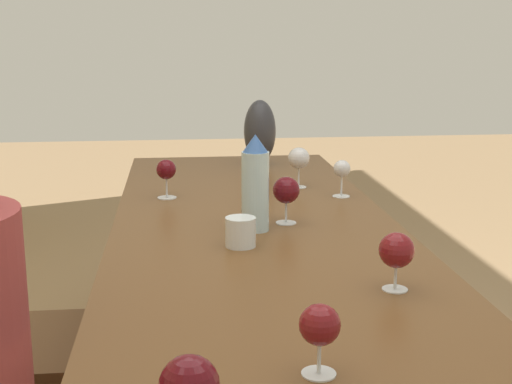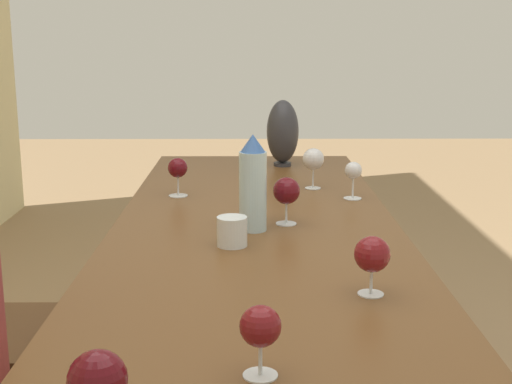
{
  "view_description": "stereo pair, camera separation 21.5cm",
  "coord_description": "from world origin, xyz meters",
  "px_view_note": "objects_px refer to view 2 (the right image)",
  "views": [
    {
      "loc": [
        -1.79,
        0.23,
        1.32
      ],
      "look_at": [
        0.29,
        0.0,
        0.84
      ],
      "focal_mm": 50.0,
      "sensor_mm": 36.0,
      "label": 1
    },
    {
      "loc": [
        -1.81,
        0.02,
        1.32
      ],
      "look_at": [
        0.29,
        0.0,
        0.84
      ],
      "focal_mm": 50.0,
      "sensor_mm": 36.0,
      "label": 2
    }
  ],
  "objects_px": {
    "wine_glass_0": "(98,381)",
    "wine_glass_6": "(372,255)",
    "vase": "(283,132)",
    "wine_glass_1": "(259,328)",
    "wine_glass_7": "(353,172)",
    "wine_glass_5": "(178,169)",
    "water_tumbler": "(232,231)",
    "wine_glass_2": "(313,160)",
    "wine_glass_4": "(286,192)",
    "water_bottle": "(253,184)"
  },
  "relations": [
    {
      "from": "water_bottle",
      "to": "wine_glass_5",
      "type": "bearing_deg",
      "value": 30.74
    },
    {
      "from": "water_tumbler",
      "to": "wine_glass_1",
      "type": "bearing_deg",
      "value": -175.09
    },
    {
      "from": "wine_glass_1",
      "to": "wine_glass_4",
      "type": "height_order",
      "value": "wine_glass_4"
    },
    {
      "from": "water_bottle",
      "to": "wine_glass_0",
      "type": "distance_m",
      "value": 1.16
    },
    {
      "from": "vase",
      "to": "wine_glass_7",
      "type": "height_order",
      "value": "vase"
    },
    {
      "from": "water_tumbler",
      "to": "wine_glass_0",
      "type": "bearing_deg",
      "value": 171.03
    },
    {
      "from": "wine_glass_0",
      "to": "wine_glass_6",
      "type": "height_order",
      "value": "wine_glass_0"
    },
    {
      "from": "wine_glass_5",
      "to": "wine_glass_6",
      "type": "xyz_separation_m",
      "value": [
        -0.97,
        -0.53,
        -0.01
      ]
    },
    {
      "from": "wine_glass_0",
      "to": "wine_glass_2",
      "type": "relative_size",
      "value": 1.03
    },
    {
      "from": "wine_glass_2",
      "to": "wine_glass_5",
      "type": "xyz_separation_m",
      "value": [
        -0.12,
        0.49,
        -0.01
      ]
    },
    {
      "from": "wine_glass_0",
      "to": "wine_glass_1",
      "type": "bearing_deg",
      "value": -43.53
    },
    {
      "from": "wine_glass_5",
      "to": "wine_glass_7",
      "type": "distance_m",
      "value": 0.62
    },
    {
      "from": "vase",
      "to": "wine_glass_5",
      "type": "distance_m",
      "value": 0.71
    },
    {
      "from": "wine_glass_1",
      "to": "wine_glass_2",
      "type": "bearing_deg",
      "value": -8.39
    },
    {
      "from": "vase",
      "to": "wine_glass_7",
      "type": "xyz_separation_m",
      "value": [
        -0.63,
        -0.22,
        -0.05
      ]
    },
    {
      "from": "wine_glass_1",
      "to": "wine_glass_7",
      "type": "relative_size",
      "value": 0.97
    },
    {
      "from": "water_tumbler",
      "to": "wine_glass_4",
      "type": "height_order",
      "value": "wine_glass_4"
    },
    {
      "from": "vase",
      "to": "wine_glass_0",
      "type": "distance_m",
      "value": 2.2
    },
    {
      "from": "water_tumbler",
      "to": "wine_glass_5",
      "type": "height_order",
      "value": "wine_glass_5"
    },
    {
      "from": "water_bottle",
      "to": "wine_glass_6",
      "type": "bearing_deg",
      "value": -153.7
    },
    {
      "from": "vase",
      "to": "wine_glass_6",
      "type": "relative_size",
      "value": 2.13
    },
    {
      "from": "wine_glass_0",
      "to": "wine_glass_5",
      "type": "distance_m",
      "value": 1.59
    },
    {
      "from": "wine_glass_7",
      "to": "wine_glass_0",
      "type": "bearing_deg",
      "value": 159.92
    },
    {
      "from": "wine_glass_2",
      "to": "water_tumbler",
      "type": "bearing_deg",
      "value": 158.62
    },
    {
      "from": "wine_glass_2",
      "to": "wine_glass_7",
      "type": "height_order",
      "value": "wine_glass_2"
    },
    {
      "from": "water_tumbler",
      "to": "wine_glass_5",
      "type": "distance_m",
      "value": 0.64
    },
    {
      "from": "water_bottle",
      "to": "wine_glass_2",
      "type": "height_order",
      "value": "water_bottle"
    },
    {
      "from": "vase",
      "to": "wine_glass_1",
      "type": "xyz_separation_m",
      "value": [
        -1.94,
        0.12,
        -0.06
      ]
    },
    {
      "from": "wine_glass_6",
      "to": "wine_glass_7",
      "type": "distance_m",
      "value": 0.93
    },
    {
      "from": "water_bottle",
      "to": "wine_glass_7",
      "type": "distance_m",
      "value": 0.53
    },
    {
      "from": "wine_glass_1",
      "to": "vase",
      "type": "bearing_deg",
      "value": -3.68
    },
    {
      "from": "wine_glass_6",
      "to": "wine_glass_1",
      "type": "bearing_deg",
      "value": 146.44
    },
    {
      "from": "wine_glass_5",
      "to": "wine_glass_7",
      "type": "bearing_deg",
      "value": -94.26
    },
    {
      "from": "wine_glass_4",
      "to": "wine_glass_6",
      "type": "distance_m",
      "value": 0.62
    },
    {
      "from": "wine_glass_6",
      "to": "wine_glass_7",
      "type": "relative_size",
      "value": 1.02
    },
    {
      "from": "wine_glass_4",
      "to": "wine_glass_6",
      "type": "height_order",
      "value": "wine_glass_4"
    },
    {
      "from": "water_bottle",
      "to": "wine_glass_7",
      "type": "relative_size",
      "value": 2.17
    },
    {
      "from": "wine_glass_4",
      "to": "wine_glass_1",
      "type": "bearing_deg",
      "value": 174.5
    },
    {
      "from": "wine_glass_6",
      "to": "vase",
      "type": "bearing_deg",
      "value": 4.76
    },
    {
      "from": "wine_glass_1",
      "to": "wine_glass_4",
      "type": "distance_m",
      "value": 0.98
    },
    {
      "from": "wine_glass_5",
      "to": "wine_glass_6",
      "type": "bearing_deg",
      "value": -151.63
    },
    {
      "from": "vase",
      "to": "wine_glass_6",
      "type": "xyz_separation_m",
      "value": [
        -1.56,
        -0.13,
        -0.06
      ]
    },
    {
      "from": "wine_glass_0",
      "to": "wine_glass_6",
      "type": "distance_m",
      "value": 0.78
    },
    {
      "from": "water_bottle",
      "to": "vase",
      "type": "relative_size",
      "value": 1.0
    },
    {
      "from": "wine_glass_4",
      "to": "wine_glass_7",
      "type": "bearing_deg",
      "value": -36.78
    },
    {
      "from": "water_bottle",
      "to": "wine_glass_1",
      "type": "distance_m",
      "value": 0.91
    },
    {
      "from": "wine_glass_6",
      "to": "wine_glass_7",
      "type": "xyz_separation_m",
      "value": [
        0.93,
        -0.09,
        0.0
      ]
    },
    {
      "from": "vase",
      "to": "wine_glass_6",
      "type": "distance_m",
      "value": 1.56
    },
    {
      "from": "water_tumbler",
      "to": "vase",
      "type": "relative_size",
      "value": 0.29
    },
    {
      "from": "water_tumbler",
      "to": "vase",
      "type": "height_order",
      "value": "vase"
    }
  ]
}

